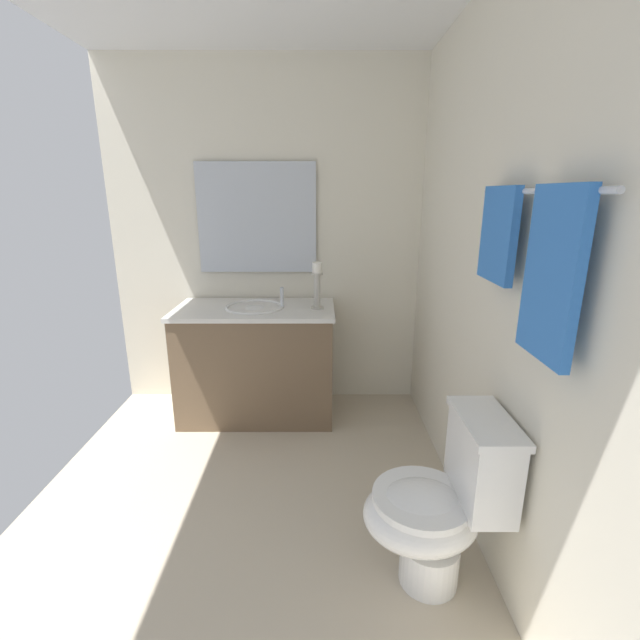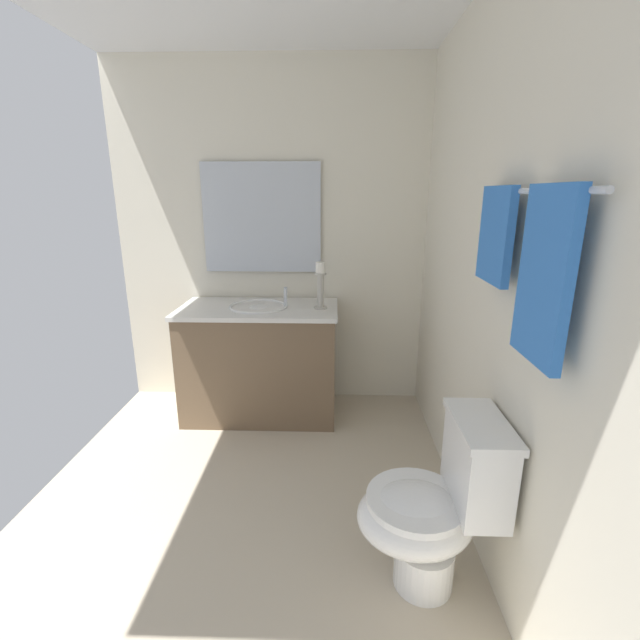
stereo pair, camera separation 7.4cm
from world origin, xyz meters
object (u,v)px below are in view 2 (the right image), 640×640
object	(u,v)px
towel_near_vanity	(496,235)
toilet	(433,508)
vanity_cabinet	(261,361)
candle_holder_tall	(320,284)
mirror	(262,218)
sink_basin	(259,312)
towel_bar	(530,191)
towel_center	(544,276)

from	to	relation	value
towel_near_vanity	toilet	bearing A→B (deg)	-44.09
vanity_cabinet	candle_holder_tall	bearing A→B (deg)	86.11
mirror	toilet	distance (m)	2.21
mirror	toilet	xyz separation A→B (m)	(1.74, 0.92, -1.02)
sink_basin	towel_bar	bearing A→B (deg)	37.98
mirror	towel_center	world-z (taller)	mirror
sink_basin	towel_center	size ratio (longest dim) A/B	0.79
towel_center	mirror	bearing A→B (deg)	-150.08
toilet	towel_bar	distance (m)	1.21
vanity_cabinet	mirror	size ratio (longest dim) A/B	1.30
candle_holder_tall	towel_center	size ratio (longest dim) A/B	0.62
candle_holder_tall	towel_center	distance (m)	1.81
sink_basin	towel_near_vanity	size ratio (longest dim) A/B	1.14
towel_near_vanity	towel_center	distance (m)	0.43
sink_basin	toilet	xyz separation A→B (m)	(1.46, 0.91, -0.40)
mirror	candle_holder_tall	bearing A→B (deg)	54.27
candle_holder_tall	towel_bar	size ratio (longest dim) A/B	0.38
sink_basin	toilet	bearing A→B (deg)	32.10
candle_holder_tall	towel_bar	world-z (taller)	towel_bar
vanity_cabinet	candle_holder_tall	world-z (taller)	candle_holder_tall
candle_holder_tall	mirror	bearing A→B (deg)	-125.73
candle_holder_tall	towel_near_vanity	xyz separation A→B (m)	(1.22, 0.69, 0.44)
sink_basin	towel_near_vanity	distance (m)	1.79
mirror	vanity_cabinet	bearing A→B (deg)	-0.01
mirror	towel_near_vanity	size ratio (longest dim) A/B	2.39
sink_basin	towel_bar	xyz separation A→B (m)	(1.46, 1.14, 0.80)
towel_center	candle_holder_tall	bearing A→B (deg)	-157.15
towel_bar	towel_center	xyz separation A→B (m)	(0.21, -0.02, -0.23)
vanity_cabinet	towel_near_vanity	size ratio (longest dim) A/B	3.11
sink_basin	mirror	xyz separation A→B (m)	(-0.28, -0.00, 0.62)
sink_basin	towel_near_vanity	xyz separation A→B (m)	(1.25, 1.12, 0.64)
sink_basin	towel_near_vanity	world-z (taller)	towel_near_vanity
towel_bar	towel_near_vanity	xyz separation A→B (m)	(-0.21, -0.02, -0.16)
mirror	candle_holder_tall	size ratio (longest dim) A/B	2.67
candle_holder_tall	towel_center	xyz separation A→B (m)	(1.64, 0.69, 0.36)
towel_bar	towel_near_vanity	size ratio (longest dim) A/B	2.37
sink_basin	candle_holder_tall	world-z (taller)	candle_holder_tall
towel_bar	towel_near_vanity	bearing A→B (deg)	-175.08
mirror	towel_center	size ratio (longest dim) A/B	1.66
vanity_cabinet	candle_holder_tall	xyz separation A→B (m)	(0.03, 0.43, 0.57)
candle_holder_tall	towel_bar	bearing A→B (deg)	26.38
sink_basin	toilet	distance (m)	1.77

